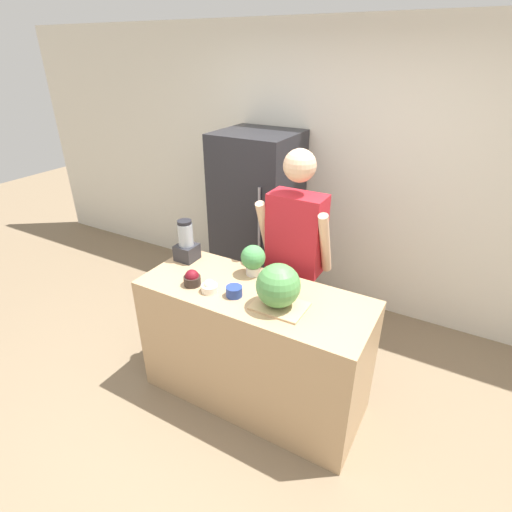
{
  "coord_description": "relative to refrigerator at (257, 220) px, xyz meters",
  "views": [
    {
      "loc": [
        1.11,
        -1.61,
        2.34
      ],
      "look_at": [
        0.0,
        0.35,
        1.17
      ],
      "focal_mm": 28.0,
      "sensor_mm": 36.0,
      "label": 1
    }
  ],
  "objects": [
    {
      "name": "wall_back",
      "position": [
        0.68,
        0.39,
        0.45
      ],
      "size": [
        8.0,
        0.06,
        2.6
      ],
      "color": "silver",
      "rests_on": "ground_plane"
    },
    {
      "name": "bowl_cherries",
      "position": [
        0.28,
        -1.39,
        0.13
      ],
      "size": [
        0.12,
        0.12,
        0.11
      ],
      "color": "#2D231E",
      "rests_on": "counter_island"
    },
    {
      "name": "blender",
      "position": [
        0.02,
        -1.11,
        0.21
      ],
      "size": [
        0.15,
        0.15,
        0.32
      ],
      "color": "#28282D",
      "rests_on": "counter_island"
    },
    {
      "name": "counter_island",
      "position": [
        0.68,
        -1.26,
        -0.38
      ],
      "size": [
        1.58,
        0.63,
        0.92
      ],
      "color": "tan",
      "rests_on": "ground_plane"
    },
    {
      "name": "person",
      "position": [
        0.73,
        -0.71,
        0.07
      ],
      "size": [
        0.55,
        0.27,
        1.76
      ],
      "color": "gray",
      "rests_on": "ground_plane"
    },
    {
      "name": "bowl_small_blue",
      "position": [
        0.6,
        -1.36,
        0.11
      ],
      "size": [
        0.11,
        0.11,
        0.07
      ],
      "color": "navy",
      "rests_on": "counter_island"
    },
    {
      "name": "ground_plane",
      "position": [
        0.68,
        -1.57,
        -0.85
      ],
      "size": [
        14.0,
        14.0,
        0.0
      ],
      "primitive_type": "plane",
      "color": "#7F6B51"
    },
    {
      "name": "potted_plant",
      "position": [
        0.56,
        -1.06,
        0.2
      ],
      "size": [
        0.17,
        0.17,
        0.22
      ],
      "color": "beige",
      "rests_on": "counter_island"
    },
    {
      "name": "refrigerator",
      "position": [
        0.0,
        0.0,
        0.0
      ],
      "size": [
        0.72,
        0.7,
        1.69
      ],
      "color": "#232328",
      "rests_on": "ground_plane"
    },
    {
      "name": "watermelon",
      "position": [
        0.89,
        -1.33,
        0.23
      ],
      "size": [
        0.27,
        0.27,
        0.27
      ],
      "color": "#4C8C47",
      "rests_on": "cutting_board"
    },
    {
      "name": "bowl_cream",
      "position": [
        0.43,
        -1.4,
        0.11
      ],
      "size": [
        0.11,
        0.11,
        0.09
      ],
      "color": "beige",
      "rests_on": "counter_island"
    },
    {
      "name": "cutting_board",
      "position": [
        0.91,
        -1.33,
        0.09
      ],
      "size": [
        0.33,
        0.24,
        0.01
      ],
      "color": "tan",
      "rests_on": "counter_island"
    }
  ]
}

